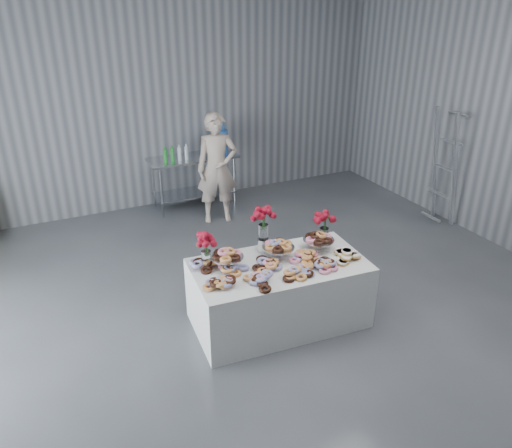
{
  "coord_description": "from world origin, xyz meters",
  "views": [
    {
      "loc": [
        -2.14,
        -3.7,
        3.45
      ],
      "look_at": [
        0.11,
        0.98,
        1.02
      ],
      "focal_mm": 35.0,
      "sensor_mm": 36.0,
      "label": 1
    }
  ],
  "objects_px": {
    "prep_table": "(194,172)",
    "display_table": "(279,293)",
    "person": "(217,168)",
    "water_jug": "(220,139)",
    "stepladder": "(444,168)"
  },
  "relations": [
    {
      "from": "prep_table",
      "to": "person",
      "type": "distance_m",
      "value": 0.79
    },
    {
      "from": "prep_table",
      "to": "water_jug",
      "type": "height_order",
      "value": "water_jug"
    },
    {
      "from": "display_table",
      "to": "prep_table",
      "type": "height_order",
      "value": "prep_table"
    },
    {
      "from": "prep_table",
      "to": "display_table",
      "type": "bearing_deg",
      "value": -94.3
    },
    {
      "from": "display_table",
      "to": "stepladder",
      "type": "distance_m",
      "value": 3.87
    },
    {
      "from": "water_jug",
      "to": "stepladder",
      "type": "bearing_deg",
      "value": -39.8
    },
    {
      "from": "prep_table",
      "to": "water_jug",
      "type": "distance_m",
      "value": 0.73
    },
    {
      "from": "prep_table",
      "to": "person",
      "type": "bearing_deg",
      "value": -78.09
    },
    {
      "from": "water_jug",
      "to": "prep_table",
      "type": "bearing_deg",
      "value": 180.0
    },
    {
      "from": "person",
      "to": "display_table",
      "type": "bearing_deg",
      "value": -83.71
    },
    {
      "from": "water_jug",
      "to": "person",
      "type": "relative_size",
      "value": 0.31
    },
    {
      "from": "water_jug",
      "to": "stepladder",
      "type": "height_order",
      "value": "stepladder"
    },
    {
      "from": "person",
      "to": "water_jug",
      "type": "bearing_deg",
      "value": 79.22
    },
    {
      "from": "water_jug",
      "to": "stepladder",
      "type": "relative_size",
      "value": 0.3
    },
    {
      "from": "water_jug",
      "to": "person",
      "type": "bearing_deg",
      "value": -115.42
    }
  ]
}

